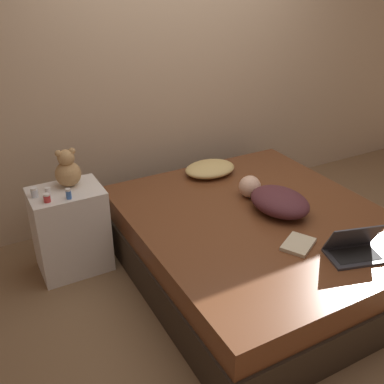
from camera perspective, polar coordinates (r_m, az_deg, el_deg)
The scene contains 13 objects.
ground_plane at distance 3.54m, azimuth 8.11°, elevation -9.72°, with size 12.00×12.00×0.00m, color brown.
wall_back at distance 4.02m, azimuth -1.90°, elevation 15.60°, with size 8.00×0.06×2.60m.
bed at distance 3.40m, azimuth 8.38°, elevation -6.51°, with size 1.78×2.04×0.48m.
nightstand at distance 3.47m, azimuth -15.15°, elevation -4.68°, with size 0.51×0.38×0.66m.
pillow at distance 3.84m, azimuth 2.30°, elevation 2.98°, with size 0.44×0.33×0.10m.
person_lying at distance 3.33m, azimuth 10.54°, elevation -0.92°, with size 0.43×0.65×0.17m.
laptop at distance 2.97m, azimuth 19.92°, elevation -6.79°, with size 0.39×0.31×0.21m.
teddy_bear at distance 3.33m, azimuth -15.52°, elevation 2.72°, with size 0.18×0.18×0.28m.
bottle_blue at distance 3.17m, azimuth -15.40°, elevation -0.21°, with size 0.04×0.04×0.08m.
bottle_white at distance 3.23m, azimuth -17.81°, elevation -0.10°, with size 0.04×0.04×0.08m.
bottle_red at distance 3.18m, azimuth -17.94°, elevation -0.71°, with size 0.05×0.05×0.06m.
bottle_clear at distance 3.27m, azimuth -19.39°, elevation -0.05°, with size 0.05×0.05×0.07m.
book at distance 2.98m, azimuth 13.34°, elevation -6.48°, with size 0.28×0.26×0.02m.
Camera 1 is at (-1.77, -2.22, 2.12)m, focal length 42.00 mm.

